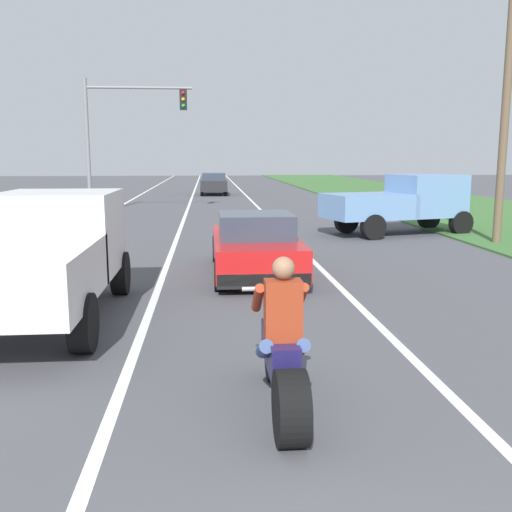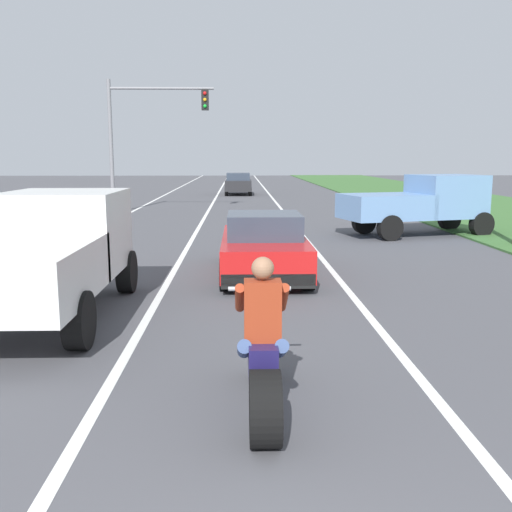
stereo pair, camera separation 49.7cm
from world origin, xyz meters
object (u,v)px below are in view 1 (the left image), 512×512
object	(u,v)px
pickup_truck_left_lane_white	(46,251)
traffic_light_mast_near	(120,124)
pickup_truck_right_shoulder_light_blue	(402,201)
motorcycle_with_rider	(283,359)
distant_car_far_ahead	(214,183)
sports_car_red	(255,246)

from	to	relation	value
pickup_truck_left_lane_white	traffic_light_mast_near	xyz separation A→B (m)	(-1.30, 17.70, 2.90)
pickup_truck_right_shoulder_light_blue	motorcycle_with_rider	bearing A→B (deg)	-113.26
pickup_truck_right_shoulder_light_blue	distant_car_far_ahead	size ratio (longest dim) A/B	1.29
pickup_truck_right_shoulder_light_blue	traffic_light_mast_near	xyz separation A→B (m)	(-10.34, 7.97, 2.90)
pickup_truck_left_lane_white	pickup_truck_right_shoulder_light_blue	xyz separation A→B (m)	(9.04, 9.73, 0.00)
distant_car_far_ahead	motorcycle_with_rider	bearing A→B (deg)	-89.53
sports_car_red	distant_car_far_ahead	xyz separation A→B (m)	(-0.60, 27.57, 0.14)
motorcycle_with_rider	pickup_truck_right_shoulder_light_blue	size ratio (longest dim) A/B	0.43
pickup_truck_left_lane_white	pickup_truck_right_shoulder_light_blue	world-z (taller)	same
sports_car_red	pickup_truck_left_lane_white	world-z (taller)	pickup_truck_left_lane_white
traffic_light_mast_near	distant_car_far_ahead	xyz separation A→B (m)	(4.27, 13.21, -3.24)
pickup_truck_right_shoulder_light_blue	traffic_light_mast_near	bearing A→B (deg)	142.39
traffic_light_mast_near	pickup_truck_right_shoulder_light_blue	bearing A→B (deg)	-37.61
distant_car_far_ahead	sports_car_red	bearing A→B (deg)	-88.76
sports_car_red	motorcycle_with_rider	bearing A→B (deg)	-92.52
sports_car_red	pickup_truck_right_shoulder_light_blue	bearing A→B (deg)	49.43
motorcycle_with_rider	pickup_truck_left_lane_white	bearing A→B (deg)	131.08
motorcycle_with_rider	distant_car_far_ahead	size ratio (longest dim) A/B	0.55
sports_car_red	pickup_truck_left_lane_white	xyz separation A→B (m)	(-3.56, -3.34, 0.48)
motorcycle_with_rider	pickup_truck_right_shoulder_light_blue	bearing A→B (deg)	66.74
pickup_truck_left_lane_white	distant_car_far_ahead	distance (m)	31.05
pickup_truck_right_shoulder_light_blue	distant_car_far_ahead	world-z (taller)	pickup_truck_right_shoulder_light_blue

